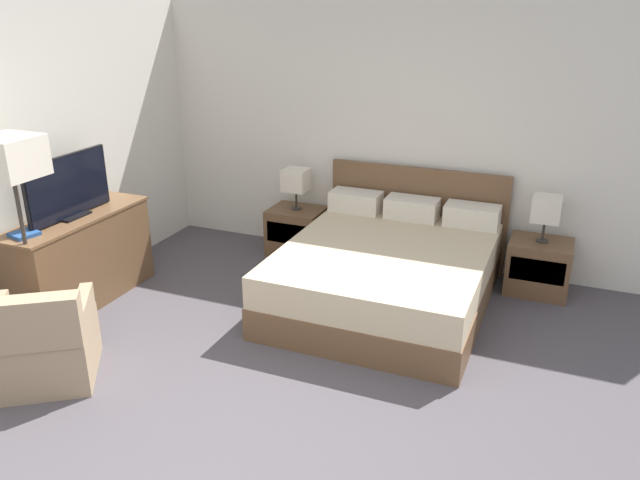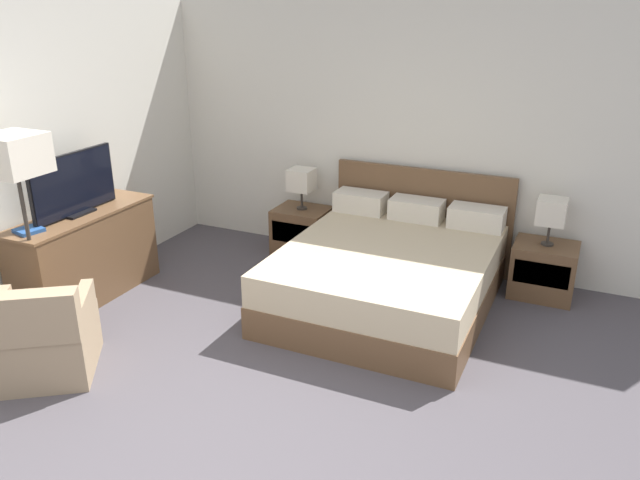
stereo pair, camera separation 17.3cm
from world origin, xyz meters
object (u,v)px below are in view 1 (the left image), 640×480
(nightstand_right, at_px, (538,267))
(dresser, at_px, (81,258))
(tv, at_px, (68,188))
(book_red_cover, at_px, (24,234))
(armchair_by_window, at_px, (41,345))
(table_lamp_right, at_px, (546,209))
(nightstand_left, at_px, (297,231))
(bed, at_px, (388,271))
(floor_lamp, at_px, (11,167))
(table_lamp_left, at_px, (296,180))

(nightstand_right, distance_m, dresser, 4.17)
(nightstand_right, height_order, tv, tv)
(tv, distance_m, book_red_cover, 0.56)
(armchair_by_window, bearing_deg, nightstand_right, 42.45)
(tv, height_order, armchair_by_window, tv)
(table_lamp_right, relative_size, tv, 0.47)
(nightstand_left, bearing_deg, book_red_cover, -119.99)
(dresser, relative_size, armchair_by_window, 1.50)
(nightstand_right, relative_size, table_lamp_right, 1.29)
(nightstand_right, bearing_deg, dresser, -154.89)
(bed, height_order, floor_lamp, floor_lamp)
(nightstand_right, bearing_deg, table_lamp_right, 90.00)
(nightstand_right, bearing_deg, table_lamp_left, 179.97)
(nightstand_left, distance_m, floor_lamp, 2.94)
(table_lamp_right, xyz_separation_m, dresser, (-3.77, -1.77, -0.39))
(table_lamp_right, bearing_deg, armchair_by_window, -137.53)
(table_lamp_left, relative_size, table_lamp_right, 1.00)
(table_lamp_left, distance_m, table_lamp_right, 2.47)
(nightstand_right, xyz_separation_m, book_red_cover, (-3.79, -2.29, 0.58))
(dresser, xyz_separation_m, floor_lamp, (0.12, -0.65, 1.00))
(bed, xyz_separation_m, dresser, (-2.54, -1.02, 0.12))
(table_lamp_right, distance_m, dresser, 4.18)
(table_lamp_right, distance_m, tv, 4.18)
(table_lamp_left, bearing_deg, armchair_by_window, -103.25)
(bed, relative_size, dresser, 1.47)
(floor_lamp, bearing_deg, nightstand_left, 63.98)
(bed, relative_size, nightstand_left, 3.77)
(dresser, height_order, floor_lamp, floor_lamp)
(bed, height_order, dresser, bed)
(nightstand_right, xyz_separation_m, dresser, (-3.77, -1.77, 0.17))
(nightstand_right, distance_m, table_lamp_left, 2.53)
(dresser, bearing_deg, nightstand_left, 53.56)
(table_lamp_right, relative_size, armchair_by_window, 0.45)
(table_lamp_left, bearing_deg, nightstand_left, -90.00)
(book_red_cover, xyz_separation_m, floor_lamp, (0.14, -0.13, 0.59))
(table_lamp_left, bearing_deg, nightstand_right, -0.03)
(dresser, xyz_separation_m, book_red_cover, (-0.02, -0.53, 0.41))
(tv, relative_size, armchair_by_window, 0.96)
(nightstand_right, bearing_deg, floor_lamp, -146.42)
(tv, bearing_deg, floor_lamp, -79.26)
(bed, height_order, book_red_cover, bed)
(nightstand_left, distance_m, nightstand_right, 2.47)
(bed, bearing_deg, table_lamp_left, 148.77)
(dresser, bearing_deg, nightstand_right, 25.11)
(nightstand_right, bearing_deg, tv, -154.61)
(table_lamp_left, distance_m, armchair_by_window, 3.00)
(bed, height_order, nightstand_left, bed)
(book_red_cover, distance_m, floor_lamp, 0.62)
(bed, xyz_separation_m, nightstand_left, (-1.23, 0.75, -0.05))
(nightstand_left, distance_m, armchair_by_window, 2.95)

